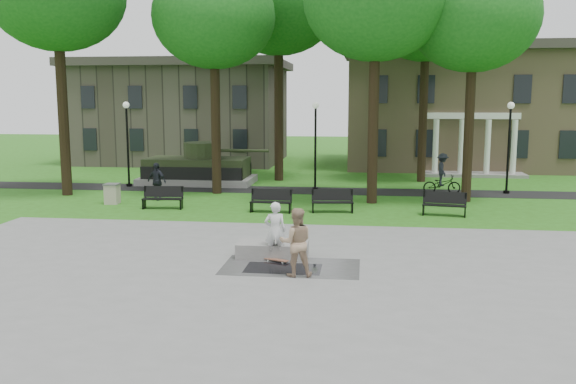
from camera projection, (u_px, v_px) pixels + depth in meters
name	position (u px, v px, depth m)	size (l,w,h in m)	color
ground	(272.00, 242.00, 20.98)	(120.00, 120.00, 0.00)	#285915
plaza	(243.00, 285.00, 16.08)	(22.00, 16.00, 0.02)	gray
footpath	(305.00, 190.00, 32.75)	(44.00, 2.60, 0.01)	black
building_right	(460.00, 106.00, 44.59)	(17.00, 12.00, 8.60)	#9E8460
building_left	(184.00, 115.00, 47.79)	(15.00, 10.00, 7.20)	#4C443D
tree_1	(214.00, 17.00, 30.48)	(6.20, 6.20, 11.63)	black
tree_2	(376.00, 0.00, 27.48)	(6.60, 6.60, 12.16)	black
tree_3	(474.00, 17.00, 28.01)	(6.00, 6.00, 11.19)	black
tree_4	(279.00, 3.00, 35.35)	(7.20, 7.20, 13.50)	black
tree_5	(426.00, 15.00, 34.90)	(6.40, 6.40, 12.44)	black
lamp_left	(127.00, 137.00, 33.86)	(0.36, 0.36, 4.73)	black
lamp_mid	(315.00, 138.00, 32.56)	(0.36, 0.36, 4.73)	black
lamp_right	(509.00, 140.00, 31.33)	(0.36, 0.36, 4.73)	black
tank_monument	(198.00, 169.00, 35.38)	(7.45, 3.40, 2.40)	gray
puddle	(283.00, 268.00, 17.64)	(2.20, 1.20, 0.00)	black
concrete_block	(273.00, 249.00, 18.95)	(2.20, 1.00, 0.45)	gray
skateboard	(276.00, 261.00, 18.36)	(0.78, 0.20, 0.07)	brown
skateboarder	(275.00, 231.00, 18.47)	(0.65, 0.43, 1.79)	silver
friend_watching	(296.00, 242.00, 16.78)	(0.93, 0.72, 1.91)	tan
pedestrian_walker	(157.00, 181.00, 29.57)	(1.07, 0.45, 1.83)	black
cyclist	(442.00, 177.00, 31.49)	(1.94, 1.11, 2.12)	black
park_bench_0	(163.00, 197.00, 27.33)	(1.82, 0.63, 1.00)	black
park_bench_1	(271.00, 200.00, 26.47)	(1.81, 0.58, 1.00)	black
park_bench_2	(333.00, 200.00, 26.44)	(1.84, 0.72, 1.00)	black
park_bench_3	(444.00, 203.00, 25.68)	(1.85, 0.82, 1.00)	black
trash_bin	(112.00, 194.00, 28.56)	(0.69, 0.69, 0.96)	#B4A994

